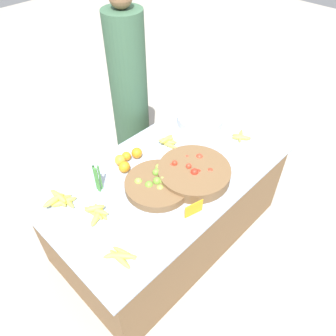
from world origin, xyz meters
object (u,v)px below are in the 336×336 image
(lime_bowl, at_px, (158,184))
(metal_bowl, at_px, (200,119))
(tomato_basket, at_px, (194,172))
(vendor_person, at_px, (130,99))
(price_sign, at_px, (194,209))

(lime_bowl, distance_m, metal_bowl, 0.76)
(tomato_basket, xyz_separation_m, vendor_person, (0.23, 0.88, 0.06))
(lime_bowl, distance_m, price_sign, 0.30)
(price_sign, bearing_deg, vendor_person, 81.71)
(metal_bowl, xyz_separation_m, price_sign, (-0.72, -0.56, 0.01))
(lime_bowl, xyz_separation_m, vendor_person, (0.46, 0.78, 0.07))
(tomato_basket, bearing_deg, lime_bowl, 156.43)
(lime_bowl, xyz_separation_m, tomato_basket, (0.23, -0.10, 0.01))
(metal_bowl, bearing_deg, vendor_person, 116.46)
(metal_bowl, height_order, price_sign, price_sign)
(tomato_basket, height_order, price_sign, tomato_basket)
(price_sign, distance_m, vendor_person, 1.17)
(price_sign, xyz_separation_m, vendor_person, (0.46, 1.08, 0.05))
(tomato_basket, relative_size, vendor_person, 0.30)
(metal_bowl, distance_m, vendor_person, 0.58)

